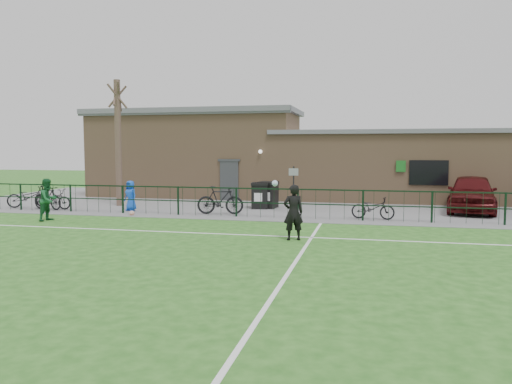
% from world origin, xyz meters
% --- Properties ---
extents(ground, '(90.00, 90.00, 0.00)m').
position_xyz_m(ground, '(0.00, 0.00, 0.00)').
color(ground, '#23581A').
rests_on(ground, ground).
extents(paving_strip, '(34.00, 13.00, 0.02)m').
position_xyz_m(paving_strip, '(0.00, 13.50, 0.01)').
color(paving_strip, slate).
rests_on(paving_strip, ground).
extents(pitch_line_touch, '(28.00, 0.10, 0.01)m').
position_xyz_m(pitch_line_touch, '(0.00, 7.80, 0.00)').
color(pitch_line_touch, white).
rests_on(pitch_line_touch, ground).
extents(pitch_line_mid, '(28.00, 0.10, 0.01)m').
position_xyz_m(pitch_line_mid, '(0.00, 4.00, 0.00)').
color(pitch_line_mid, white).
rests_on(pitch_line_mid, ground).
extents(pitch_line_perp, '(0.10, 16.00, 0.01)m').
position_xyz_m(pitch_line_perp, '(2.00, 0.00, 0.00)').
color(pitch_line_perp, white).
rests_on(pitch_line_perp, ground).
extents(perimeter_fence, '(28.00, 0.10, 1.20)m').
position_xyz_m(perimeter_fence, '(0.00, 8.00, 0.60)').
color(perimeter_fence, black).
rests_on(perimeter_fence, ground).
extents(bare_tree, '(0.30, 0.30, 6.00)m').
position_xyz_m(bare_tree, '(-8.00, 10.50, 3.00)').
color(bare_tree, '#4D392F').
rests_on(bare_tree, ground).
extents(wheelie_bin_left, '(0.83, 0.92, 1.10)m').
position_xyz_m(wheelie_bin_left, '(-1.16, 10.92, 0.57)').
color(wheelie_bin_left, black).
rests_on(wheelie_bin_left, paving_strip).
extents(wheelie_bin_right, '(0.87, 0.96, 1.13)m').
position_xyz_m(wheelie_bin_right, '(-0.84, 11.15, 0.59)').
color(wheelie_bin_right, black).
rests_on(wheelie_bin_right, paving_strip).
extents(sign_post, '(0.07, 0.07, 2.00)m').
position_xyz_m(sign_post, '(0.61, 9.45, 1.02)').
color(sign_post, black).
rests_on(sign_post, paving_strip).
extents(car_maroon, '(2.74, 5.04, 1.62)m').
position_xyz_m(car_maroon, '(8.07, 11.79, 0.83)').
color(car_maroon, '#450C0D').
rests_on(car_maroon, paving_strip).
extents(bicycle_a, '(2.02, 1.38, 1.01)m').
position_xyz_m(bicycle_a, '(-11.73, 8.82, 0.52)').
color(bicycle_a, black).
rests_on(bicycle_a, paving_strip).
extents(bicycle_b, '(1.85, 0.99, 1.07)m').
position_xyz_m(bicycle_b, '(-10.39, 8.34, 0.56)').
color(bicycle_b, black).
rests_on(bicycle_b, paving_strip).
extents(bicycle_c, '(1.78, 0.68, 0.92)m').
position_xyz_m(bicycle_c, '(-10.23, 8.49, 0.48)').
color(bicycle_c, black).
rests_on(bicycle_c, paving_strip).
extents(bicycle_d, '(2.01, 0.84, 1.17)m').
position_xyz_m(bicycle_d, '(-2.35, 8.57, 0.61)').
color(bicycle_d, black).
rests_on(bicycle_d, paving_strip).
extents(bicycle_e, '(1.74, 0.86, 0.87)m').
position_xyz_m(bicycle_e, '(3.87, 8.49, 0.46)').
color(bicycle_e, black).
rests_on(bicycle_e, paving_strip).
extents(spectator_child, '(0.76, 0.63, 1.33)m').
position_xyz_m(spectator_child, '(-6.55, 8.81, 0.69)').
color(spectator_child, blue).
rests_on(spectator_child, paving_strip).
extents(goalkeeper_kick, '(1.59, 3.32, 1.69)m').
position_xyz_m(goalkeeper_kick, '(1.47, 3.54, 0.86)').
color(goalkeeper_kick, black).
rests_on(goalkeeper_kick, ground).
extents(outfield_player, '(0.72, 0.86, 1.62)m').
position_xyz_m(outfield_player, '(-8.25, 5.40, 0.81)').
color(outfield_player, '#19592D').
rests_on(outfield_player, ground).
extents(ball_ground, '(0.21, 0.21, 0.21)m').
position_xyz_m(ball_ground, '(-5.79, 7.40, 0.10)').
color(ball_ground, silver).
rests_on(ball_ground, ground).
extents(clubhouse, '(24.25, 5.40, 4.96)m').
position_xyz_m(clubhouse, '(-0.88, 16.50, 2.22)').
color(clubhouse, '#9F7B58').
rests_on(clubhouse, ground).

